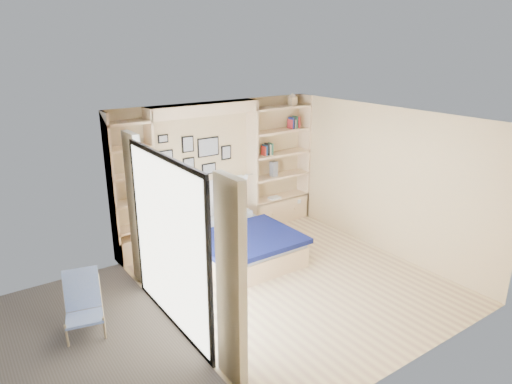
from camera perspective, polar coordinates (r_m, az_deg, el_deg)
ground at (r=7.16m, az=4.44°, el=-10.91°), size 4.50×4.50×0.00m
room_shell at (r=7.67m, az=-4.81°, el=-0.08°), size 4.50×4.50×4.50m
bed at (r=7.74m, az=-2.48°, el=-6.30°), size 1.64×2.09×1.07m
photo_gallery at (r=8.09m, az=-7.83°, el=4.67°), size 1.48×0.02×0.82m
reading_lamps at (r=8.10m, az=-6.00°, el=1.06°), size 1.92×0.12×0.15m
shelf_decor at (r=8.72m, az=1.47°, el=6.38°), size 3.49×0.23×2.03m
deck at (r=5.94m, az=-25.47°, el=-19.68°), size 3.20×4.00×0.05m
deck_chair at (r=6.26m, az=-20.79°, el=-12.98°), size 0.62×0.84×0.76m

